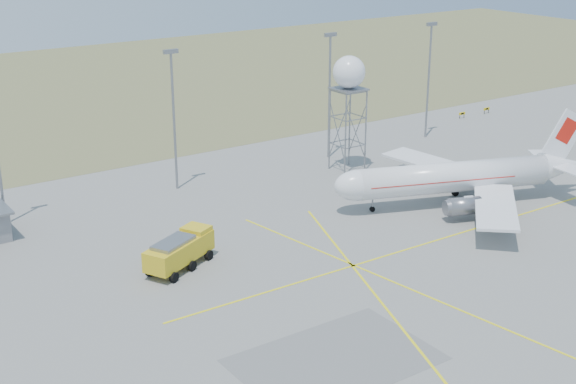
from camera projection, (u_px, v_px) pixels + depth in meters
grass_strip at (67, 92)px, 181.03m from camera, size 400.00×120.00×0.03m
mast_b at (173, 108)px, 114.18m from camera, size 2.20×0.50×20.50m
mast_c at (330, 85)px, 129.15m from camera, size 2.20×0.50×20.50m
mast_d at (429, 71)px, 140.90m from camera, size 2.20×0.50×20.50m
taxi_sign_near at (462, 114)px, 157.62m from camera, size 1.60×0.17×1.20m
taxi_sign_far at (487, 109)px, 161.36m from camera, size 1.60×0.17×1.20m
airliner_main at (457, 177)px, 110.68m from camera, size 36.28×34.13×12.71m
radar_tower at (348, 107)px, 123.31m from camera, size 4.99×4.99×18.07m
fire_truck at (181, 252)px, 91.65m from camera, size 10.05×7.23×3.86m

